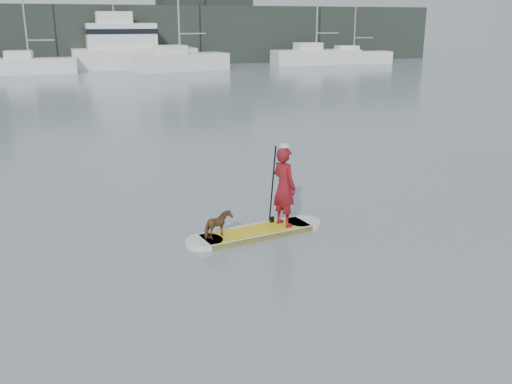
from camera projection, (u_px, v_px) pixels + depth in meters
name	position (u px, v px, depth m)	size (l,w,h in m)	color
ground	(161.00, 288.00, 10.20)	(140.00, 140.00, 0.00)	slate
paddleboard	(256.00, 232.00, 12.68)	(3.29, 1.06, 0.12)	yellow
paddler	(284.00, 187.00, 12.73)	(0.66, 0.43, 1.80)	maroon
white_cap	(285.00, 146.00, 12.46)	(0.22, 0.22, 0.07)	silver
dog	(218.00, 225.00, 12.16)	(0.30, 0.67, 0.56)	#542F1D
paddle	(272.00, 194.00, 12.94)	(0.10, 0.30, 2.00)	black
sailboat_d	(29.00, 64.00, 50.03)	(8.30, 3.59, 11.83)	white
sailboat_e	(180.00, 61.00, 53.04)	(9.20, 4.06, 12.90)	white
sailboat_f	(315.00, 55.00, 60.71)	(9.62, 3.49, 14.13)	white
motor_yacht_a	(129.00, 48.00, 55.07)	(11.90, 4.25, 7.03)	white
shore_mass	(34.00, 36.00, 56.20)	(90.00, 6.00, 6.00)	#212922
shore_building_east	(205.00, 25.00, 63.37)	(10.00, 4.00, 8.00)	#212922
sailboat_g	(353.00, 56.00, 62.10)	(8.44, 3.77, 11.75)	white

